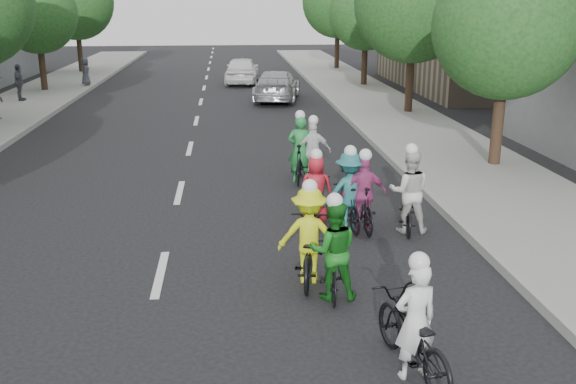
{
  "coord_description": "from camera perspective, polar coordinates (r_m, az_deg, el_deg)",
  "views": [
    {
      "loc": [
        1.26,
        -10.55,
        4.62
      ],
      "look_at": [
        2.4,
        1.47,
        1.0
      ],
      "focal_mm": 40.0,
      "sensor_mm": 36.0,
      "label": 1
    }
  ],
  "objects": [
    {
      "name": "cyclist_4",
      "position": [
        13.88,
        2.46,
        -0.33
      ],
      "size": [
        0.89,
        1.77,
        1.62
      ],
      "rotation": [
        0.0,
        0.0,
        2.95
      ],
      "color": "black",
      "rests_on": "ground"
    },
    {
      "name": "tree_l_5",
      "position": [
        44.56,
        -18.38,
        15.75
      ],
      "size": [
        4.8,
        4.8,
        6.93
      ],
      "color": "black",
      "rests_on": "ground"
    },
    {
      "name": "spectator_1",
      "position": [
        32.38,
        -22.8,
        8.97
      ],
      "size": [
        0.42,
        0.99,
        1.68
      ],
      "primitive_type": "imported",
      "rotation": [
        0.0,
        0.0,
        1.58
      ],
      "color": "#535561",
      "rests_on": "sidewalk_left"
    },
    {
      "name": "cyclist_0",
      "position": [
        8.47,
        11.03,
        -12.17
      ],
      "size": [
        1.06,
        2.04,
        1.7
      ],
      "rotation": [
        0.0,
        0.0,
        3.35
      ],
      "color": "black",
      "rests_on": "ground"
    },
    {
      "name": "cyclist_7",
      "position": [
        13.37,
        5.42,
        -0.42
      ],
      "size": [
        1.14,
        1.63,
        1.81
      ],
      "rotation": [
        0.0,
        0.0,
        3.28
      ],
      "color": "black",
      "rests_on": "ground"
    },
    {
      "name": "ground",
      "position": [
        11.58,
        -11.28,
        -7.16
      ],
      "size": [
        120.0,
        120.0,
        0.0
      ],
      "primitive_type": "plane",
      "color": "black",
      "rests_on": "ground"
    },
    {
      "name": "sidewalk_right",
      "position": [
        22.1,
        12.51,
        4.42
      ],
      "size": [
        4.0,
        80.0,
        0.15
      ],
      "primitive_type": "cube",
      "color": "gray",
      "rests_on": "ground"
    },
    {
      "name": "tree_l_4",
      "position": [
        35.82,
        -21.44,
        14.54
      ],
      "size": [
        4.0,
        4.0,
        5.97
      ],
      "color": "black",
      "rests_on": "ground"
    },
    {
      "name": "follow_car_trail",
      "position": [
        37.5,
        -4.11,
        10.75
      ],
      "size": [
        2.2,
        4.65,
        1.54
      ],
      "primitive_type": "imported",
      "rotation": [
        0.0,
        0.0,
        3.05
      ],
      "color": "white",
      "rests_on": "ground"
    },
    {
      "name": "tree_r_1",
      "position": [
        27.21,
        11.12,
        16.18
      ],
      "size": [
        4.8,
        4.8,
        6.93
      ],
      "color": "black",
      "rests_on": "ground"
    },
    {
      "name": "follow_car_lead",
      "position": [
        31.0,
        -1.0,
        9.44
      ],
      "size": [
        2.77,
        5.14,
        1.42
      ],
      "primitive_type": "imported",
      "rotation": [
        0.0,
        0.0,
        2.97
      ],
      "color": "#AFAFB4",
      "rests_on": "ground"
    },
    {
      "name": "tree_r_2",
      "position": [
        35.95,
        6.95,
        15.53
      ],
      "size": [
        4.0,
        4.0,
        5.97
      ],
      "color": "black",
      "rests_on": "ground"
    },
    {
      "name": "cyclist_6",
      "position": [
        13.46,
        10.64,
        -0.63
      ],
      "size": [
        0.94,
        1.63,
        1.87
      ],
      "rotation": [
        0.0,
        0.0,
        2.96
      ],
      "color": "black",
      "rests_on": "ground"
    },
    {
      "name": "spectator_2",
      "position": [
        37.2,
        -17.57,
        10.18
      ],
      "size": [
        0.58,
        0.79,
        1.49
      ],
      "primitive_type": "imported",
      "rotation": [
        0.0,
        0.0,
        1.73
      ],
      "color": "#4C4C59",
      "rests_on": "sidewalk_left"
    },
    {
      "name": "tree_r_3",
      "position": [
        44.79,
        4.47,
        16.51
      ],
      "size": [
        4.8,
        4.8,
        6.93
      ],
      "color": "black",
      "rests_on": "ground"
    },
    {
      "name": "cyclist_1",
      "position": [
        10.33,
        4.02,
        -5.83
      ],
      "size": [
        0.83,
        1.5,
        1.77
      ],
      "rotation": [
        0.0,
        0.0,
        3.06
      ],
      "color": "black",
      "rests_on": "ground"
    },
    {
      "name": "curb_right",
      "position": [
        21.58,
        7.56,
        4.43
      ],
      "size": [
        0.18,
        80.0,
        0.18
      ],
      "primitive_type": "cube",
      "color": "#999993",
      "rests_on": "ground"
    },
    {
      "name": "cyclist_5",
      "position": [
        16.88,
        1.03,
        3.13
      ],
      "size": [
        0.77,
        1.81,
        1.91
      ],
      "rotation": [
        0.0,
        0.0,
        2.98
      ],
      "color": "black",
      "rests_on": "ground"
    },
    {
      "name": "cyclist_2",
      "position": [
        10.91,
        1.86,
        -4.59
      ],
      "size": [
        1.16,
        2.02,
        1.81
      ],
      "rotation": [
        0.0,
        0.0,
        2.96
      ],
      "color": "black",
      "rests_on": "ground"
    },
    {
      "name": "cyclist_3",
      "position": [
        13.37,
        6.72,
        -0.74
      ],
      "size": [
        0.95,
        1.65,
        1.75
      ],
      "rotation": [
        0.0,
        0.0,
        3.19
      ],
      "color": "black",
      "rests_on": "ground"
    },
    {
      "name": "bldg_se",
      "position": [
        37.57,
        18.34,
        14.94
      ],
      "size": [
        10.0,
        14.0,
        8.0
      ],
      "primitive_type": "cube",
      "color": "gray",
      "rests_on": "ground"
    },
    {
      "name": "tree_r_0",
      "position": [
        18.74,
        18.88,
        13.83
      ],
      "size": [
        4.0,
        4.0,
        5.97
      ],
      "color": "black",
      "rests_on": "ground"
    },
    {
      "name": "cyclist_8",
      "position": [
        16.94,
        2.2,
        2.99
      ],
      "size": [
        0.98,
        1.89,
        1.78
      ],
      "rotation": [
        0.0,
        0.0,
        3.22
      ],
      "color": "black",
      "rests_on": "ground"
    }
  ]
}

